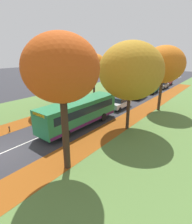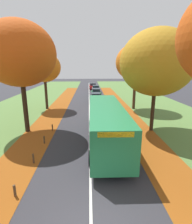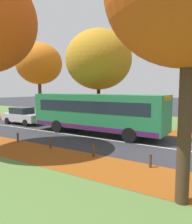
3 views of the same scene
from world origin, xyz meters
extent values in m
cube|color=#517538|center=(9.20, 20.00, 0.00)|extent=(12.00, 90.00, 0.01)
cube|color=#8C4714|center=(4.60, 14.00, 0.01)|extent=(2.80, 60.00, 0.00)
cylinder|color=#422D1E|center=(-5.89, 0.42, 2.14)|extent=(0.39, 0.39, 4.28)
cylinder|color=#382619|center=(5.87, 10.52, 1.90)|extent=(0.34, 0.34, 3.81)
ellipsoid|color=#B27F1E|center=(5.87, 10.52, 6.21)|extent=(6.40, 6.40, 5.76)
cylinder|color=#422D1E|center=(6.33, 19.14, 2.19)|extent=(0.39, 0.39, 4.37)
ellipsoid|color=orange|center=(6.33, 19.14, 6.42)|extent=(5.45, 5.45, 4.91)
cylinder|color=#4C3823|center=(-3.55, 2.14, 0.30)|extent=(0.12, 0.12, 0.60)
cylinder|color=#4C3823|center=(-3.56, 5.04, 0.32)|extent=(0.12, 0.12, 0.64)
cylinder|color=#4C3823|center=(-3.59, 7.93, 0.31)|extent=(0.12, 0.12, 0.62)
cylinder|color=#4C3823|center=(-3.53, 10.82, 0.29)|extent=(0.12, 0.12, 0.58)
cube|color=#237A47|center=(1.28, 7.89, 1.73)|extent=(2.61, 10.43, 2.50)
cube|color=#19232D|center=(1.22, 2.75, 2.08)|extent=(2.30, 0.12, 1.30)
cube|color=#19232D|center=(1.28, 7.89, 2.13)|extent=(2.63, 9.18, 0.80)
cube|color=#4C1951|center=(1.28, 7.89, 0.66)|extent=(2.62, 10.22, 0.32)
cube|color=yellow|center=(1.22, 2.73, 2.80)|extent=(1.75, 0.10, 0.28)
cylinder|color=black|center=(2.43, 4.65, 0.48)|extent=(0.31, 0.96, 0.96)
cylinder|color=black|center=(0.06, 4.68, 0.48)|extent=(0.31, 0.96, 0.96)
cylinder|color=black|center=(2.49, 10.74, 0.48)|extent=(0.31, 0.96, 0.96)
cylinder|color=black|center=(0.12, 10.76, 0.48)|extent=(0.31, 0.96, 0.96)
cube|color=#B7BABF|center=(1.45, 16.37, 0.67)|extent=(1.71, 4.20, 0.70)
cube|color=#19232D|center=(1.45, 16.52, 1.32)|extent=(1.45, 2.02, 0.60)
cylinder|color=black|center=(2.23, 15.06, 0.32)|extent=(0.22, 0.64, 0.64)
cylinder|color=black|center=(0.66, 15.07, 0.32)|extent=(0.22, 0.64, 0.64)
cylinder|color=black|center=(2.23, 17.67, 0.32)|extent=(0.22, 0.64, 0.64)
cylinder|color=black|center=(0.67, 17.67, 0.32)|extent=(0.22, 0.64, 0.64)
camera|label=1|loc=(13.98, -5.51, 8.00)|focal=28.00mm
camera|label=2|loc=(-0.03, -4.94, 5.94)|focal=28.00mm
camera|label=3|loc=(-12.46, -0.71, 3.34)|focal=35.00mm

